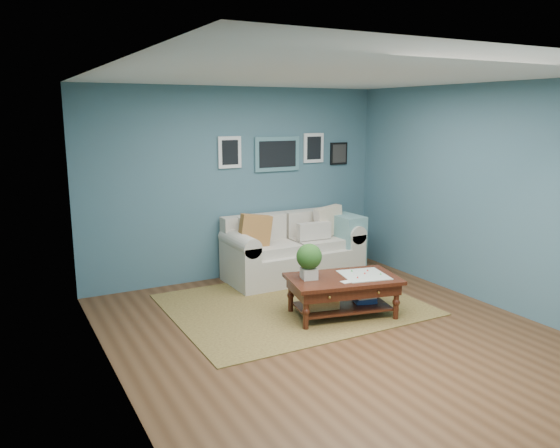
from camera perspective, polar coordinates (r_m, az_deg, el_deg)
room_shell at (r=5.68m, az=5.64°, el=1.54°), size 5.00×5.02×2.70m
area_rug at (r=6.84m, az=1.36°, el=-8.41°), size 2.96×2.36×0.01m
loveseat at (r=7.88m, az=1.80°, el=-2.61°), size 1.98×0.90×1.02m
coffee_table at (r=6.39m, az=5.99°, el=-6.26°), size 1.39×0.99×0.88m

